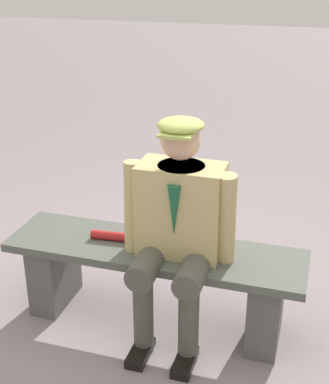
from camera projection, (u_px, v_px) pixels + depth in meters
The scene contains 4 objects.
ground_plane at pixel (155, 319), 3.25m from camera, with size 30.00×30.00×0.00m, color gray.
bench at pixel (154, 274), 3.12m from camera, with size 1.71×0.45×0.50m.
seated_man at pixel (177, 223), 2.87m from camera, with size 0.62×0.59×1.27m.
rolled_magazine at pixel (111, 236), 3.12m from camera, with size 0.05×0.05×0.23m, color #B21E1E.
Camera 1 is at (-0.84, 2.53, 2.01)m, focal length 50.41 mm.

